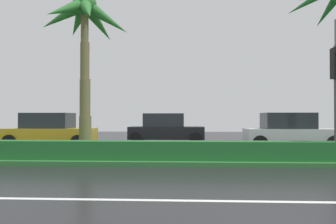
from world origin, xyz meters
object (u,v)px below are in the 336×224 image
object	(u,v)px
palm_tree_mid_left	(84,26)
car_in_traffic_leading	(50,131)
car_in_traffic_third	(290,131)
car_in_traffic_second	(166,129)

from	to	relation	value
palm_tree_mid_left	car_in_traffic_leading	xyz separation A→B (m)	(-2.84, 3.75, -4.18)
palm_tree_mid_left	car_in_traffic_third	xyz separation A→B (m)	(8.91, 3.69, -4.18)
car_in_traffic_second	palm_tree_mid_left	bearing A→B (deg)	-112.39
car_in_traffic_leading	palm_tree_mid_left	bearing A→B (deg)	-52.82
palm_tree_mid_left	car_in_traffic_second	distance (m)	8.40
car_in_traffic_second	car_in_traffic_third	size ratio (longest dim) A/B	1.00
car_in_traffic_second	car_in_traffic_third	bearing A→B (deg)	-26.39
car_in_traffic_third	car_in_traffic_second	bearing A→B (deg)	153.61
palm_tree_mid_left	car_in_traffic_second	bearing A→B (deg)	67.61
palm_tree_mid_left	car_in_traffic_second	xyz separation A→B (m)	(2.77, 6.73, -4.18)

